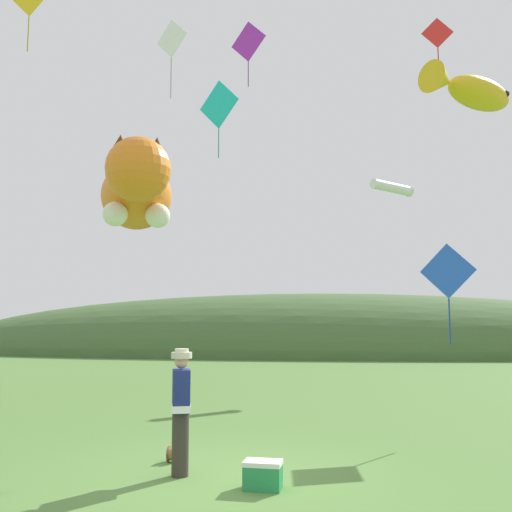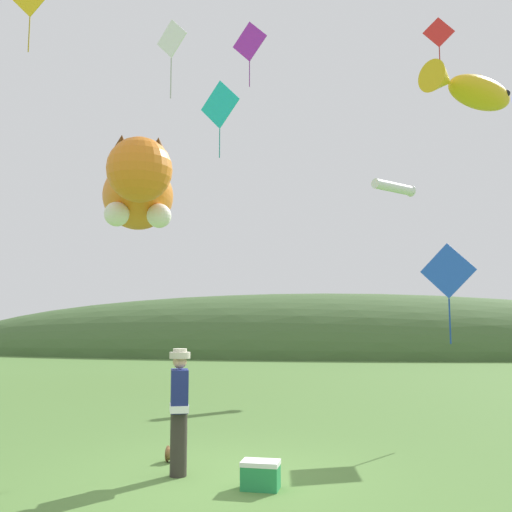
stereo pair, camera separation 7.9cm
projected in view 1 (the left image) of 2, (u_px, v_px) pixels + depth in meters
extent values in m
plane|color=#517A38|center=(218.00, 478.00, 7.90)|extent=(120.00, 120.00, 0.00)
ellipsoid|color=#426033|center=(309.00, 354.00, 39.42)|extent=(55.46, 15.12, 8.30)
cylinder|color=#332D28|center=(180.00, 444.00, 8.06)|extent=(0.24, 0.24, 0.88)
cube|color=navy|center=(181.00, 391.00, 8.15)|extent=(0.35, 0.45, 0.60)
cube|color=white|center=(181.00, 408.00, 8.12)|extent=(0.37, 0.48, 0.10)
sphere|color=tan|center=(182.00, 362.00, 8.19)|extent=(0.20, 0.20, 0.20)
cylinder|color=#B2AD99|center=(182.00, 355.00, 8.20)|extent=(0.30, 0.30, 0.09)
cylinder|color=#B2AD99|center=(182.00, 351.00, 8.21)|extent=(0.20, 0.20, 0.07)
cylinder|color=olive|center=(172.00, 454.00, 8.84)|extent=(0.11, 0.18, 0.18)
cylinder|color=brown|center=(169.00, 454.00, 8.84)|extent=(0.02, 0.24, 0.24)
cylinder|color=brown|center=(175.00, 454.00, 8.83)|extent=(0.02, 0.24, 0.24)
cube|color=#268C4C|center=(263.00, 477.00, 7.40)|extent=(0.50, 0.35, 0.30)
cube|color=white|center=(263.00, 463.00, 7.42)|extent=(0.51, 0.36, 0.06)
ellipsoid|color=orange|center=(137.00, 197.00, 20.39)|extent=(3.96, 5.30, 2.25)
ellipsoid|color=white|center=(136.00, 207.00, 20.13)|extent=(2.34, 3.36, 1.24)
sphere|color=orange|center=(138.00, 170.00, 17.58)|extent=(2.03, 2.03, 2.03)
cone|color=#522A0A|center=(157.00, 148.00, 17.79)|extent=(0.93, 0.93, 0.68)
cone|color=#522A0A|center=(120.00, 145.00, 17.55)|extent=(0.93, 0.93, 0.68)
sphere|color=white|center=(158.00, 216.00, 18.83)|extent=(0.81, 0.81, 0.81)
sphere|color=white|center=(115.00, 214.00, 18.53)|extent=(0.81, 0.81, 0.81)
cylinder|color=orange|center=(135.00, 213.00, 23.90)|extent=(1.36, 2.51, 0.54)
ellipsoid|color=gold|center=(479.00, 94.00, 13.00)|extent=(2.01, 1.90, 0.71)
cone|color=gold|center=(441.00, 80.00, 12.25)|extent=(0.96, 0.96, 0.71)
cone|color=gold|center=(480.00, 82.00, 13.06)|extent=(0.47, 0.47, 0.33)
sphere|color=black|center=(506.00, 94.00, 13.16)|extent=(0.17, 0.17, 0.17)
cylinder|color=white|center=(392.00, 187.00, 20.79)|extent=(1.67, 1.65, 0.36)
torus|color=white|center=(409.00, 191.00, 21.38)|extent=(0.35, 0.35, 0.44)
cube|color=red|center=(437.00, 33.00, 18.04)|extent=(1.00, 0.02, 1.00)
cylinder|color=black|center=(437.00, 33.00, 18.06)|extent=(0.67, 0.02, 0.02)
cube|color=maroon|center=(438.00, 61.00, 17.93)|extent=(0.03, 0.01, 0.90)
cube|color=#19BFBF|center=(219.00, 104.00, 17.19)|extent=(1.34, 0.74, 1.52)
cylinder|color=black|center=(219.00, 105.00, 17.20)|extent=(0.91, 0.50, 0.02)
cube|color=#118585|center=(219.00, 143.00, 17.05)|extent=(0.03, 0.02, 0.90)
cube|color=#A98511|center=(28.00, 34.00, 13.90)|extent=(0.03, 0.01, 0.90)
cube|color=white|center=(172.00, 38.00, 12.23)|extent=(0.78, 0.42, 0.87)
cylinder|color=black|center=(172.00, 39.00, 12.24)|extent=(0.53, 0.29, 0.02)
cube|color=#A9A9A9|center=(171.00, 78.00, 12.13)|extent=(0.03, 0.02, 0.90)
cube|color=purple|center=(248.00, 41.00, 19.59)|extent=(1.30, 0.68, 1.45)
cylinder|color=black|center=(248.00, 42.00, 19.60)|extent=(0.88, 0.46, 0.02)
cube|color=#6B1A7C|center=(248.00, 74.00, 19.45)|extent=(0.03, 0.02, 0.90)
cube|color=blue|center=(448.00, 271.00, 11.47)|extent=(1.03, 0.47, 1.12)
cylinder|color=black|center=(448.00, 271.00, 11.48)|extent=(0.69, 0.32, 0.02)
cube|color=#1A3E97|center=(450.00, 321.00, 11.35)|extent=(0.03, 0.02, 0.90)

